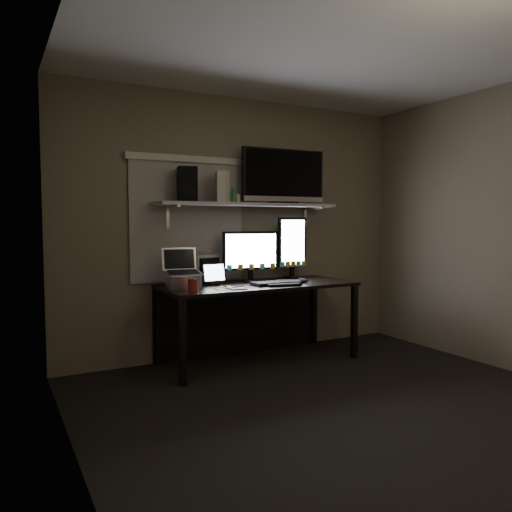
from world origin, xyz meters
TOP-DOWN VIEW (x-y plane):
  - floor at (0.00, 0.00)m, footprint 3.60×3.60m
  - ceiling at (0.00, 0.00)m, footprint 3.60×3.60m
  - back_wall at (0.00, 1.80)m, footprint 3.60×0.00m
  - left_wall at (-1.80, 0.00)m, footprint 0.00×3.60m
  - window_blinds at (-0.55, 1.79)m, footprint 1.10×0.02m
  - desk at (0.00, 1.55)m, footprint 1.80×0.75m
  - wall_shelf at (0.00, 1.62)m, footprint 1.80×0.35m
  - monitor_landscape at (-0.00, 1.58)m, footprint 0.57×0.10m
  - monitor_portrait at (0.52, 1.66)m, footprint 0.32×0.07m
  - keyboard at (0.11, 1.28)m, footprint 0.50×0.24m
  - mouse at (0.40, 1.29)m, footprint 0.11×0.14m
  - notepad at (-0.33, 1.20)m, footprint 0.16×0.20m
  - tablet at (-0.41, 1.52)m, footprint 0.24×0.11m
  - file_sorter at (-0.40, 1.67)m, footprint 0.22×0.15m
  - laptop at (-0.73, 1.43)m, footprint 0.33×0.27m
  - cup at (-0.75, 1.14)m, footprint 0.10×0.10m
  - sticky_notes at (-0.37, 1.31)m, footprint 0.30×0.23m
  - tv at (0.39, 1.63)m, footprint 0.89×0.18m
  - game_console at (-0.30, 1.60)m, footprint 0.14×0.24m
  - speaker at (-0.60, 1.65)m, footprint 0.22×0.25m
  - bottles at (-0.21, 1.58)m, footprint 0.22×0.09m

SIDE VIEW (x-z plane):
  - floor at x=0.00m, z-range 0.00..0.00m
  - desk at x=0.00m, z-range 0.19..0.92m
  - sticky_notes at x=-0.37m, z-range 0.73..0.73m
  - notepad at x=-0.33m, z-range 0.73..0.74m
  - keyboard at x=0.11m, z-range 0.73..0.76m
  - mouse at x=0.40m, z-range 0.73..0.77m
  - cup at x=-0.75m, z-range 0.73..0.85m
  - tablet at x=-0.41m, z-range 0.73..0.93m
  - file_sorter at x=-0.40m, z-range 0.73..0.99m
  - laptop at x=-0.73m, z-range 0.73..1.07m
  - monitor_landscape at x=0.00m, z-range 0.73..1.22m
  - monitor_portrait at x=0.52m, z-range 0.73..1.36m
  - back_wall at x=0.00m, z-range -0.55..3.05m
  - left_wall at x=-1.80m, z-range -0.55..3.05m
  - window_blinds at x=-0.55m, z-range 0.75..1.85m
  - wall_shelf at x=0.00m, z-range 1.45..1.48m
  - bottles at x=-0.21m, z-range 1.48..1.62m
  - game_console at x=-0.30m, z-range 1.48..1.76m
  - speaker at x=-0.60m, z-range 1.48..1.79m
  - tv at x=0.39m, z-range 1.48..2.01m
  - ceiling at x=0.00m, z-range 2.50..2.50m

